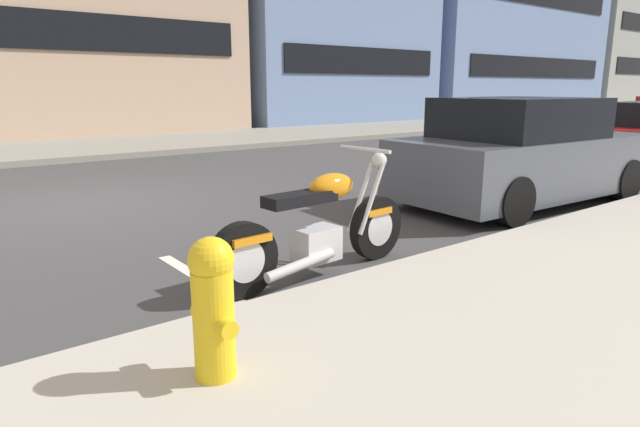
% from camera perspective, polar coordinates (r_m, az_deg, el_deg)
% --- Properties ---
extents(ground_plane, '(260.00, 260.00, 0.00)m').
position_cam_1_polar(ground_plane, '(8.52, -23.82, 0.77)').
color(ground_plane, '#3D3D3F').
extents(sidewalk_far_curb, '(120.00, 5.00, 0.14)m').
position_cam_1_polar(sidewalk_far_curb, '(20.84, 4.33, 8.69)').
color(sidewalk_far_curb, gray).
rests_on(sidewalk_far_curb, ground).
extents(parking_stall_stripe, '(0.12, 2.20, 0.01)m').
position_cam_1_polar(parking_stall_stripe, '(4.72, -10.85, -7.61)').
color(parking_stall_stripe, silver).
rests_on(parking_stall_stripe, ground).
extents(parked_motorcycle, '(2.18, 0.62, 1.11)m').
position_cam_1_polar(parked_motorcycle, '(4.82, -0.14, -1.68)').
color(parked_motorcycle, black).
rests_on(parked_motorcycle, ground).
extents(parked_car_mid_block, '(4.12, 1.99, 1.51)m').
position_cam_1_polar(parked_car_mid_block, '(8.41, 20.41, 5.80)').
color(parked_car_mid_block, '#4C515B').
rests_on(parked_car_mid_block, ground).
extents(fire_hydrant, '(0.24, 0.36, 0.77)m').
position_cam_1_polar(fire_hydrant, '(2.93, -11.09, -9.28)').
color(fire_hydrant, gold).
rests_on(fire_hydrant, sidewalk_near_curb).
extents(townhouse_behind_pole, '(15.24, 9.73, 12.39)m').
position_cam_1_polar(townhouse_behind_pole, '(37.56, 15.72, 19.57)').
color(townhouse_behind_pole, '#6B84B2').
rests_on(townhouse_behind_pole, ground).
extents(townhouse_near_left, '(11.21, 9.19, 13.96)m').
position_cam_1_polar(townhouse_near_left, '(49.41, 26.34, 17.99)').
color(townhouse_near_left, '#939993').
rests_on(townhouse_near_left, ground).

